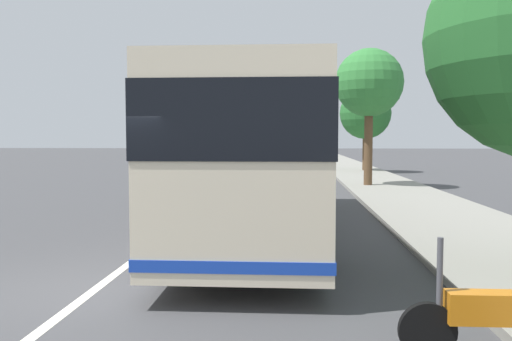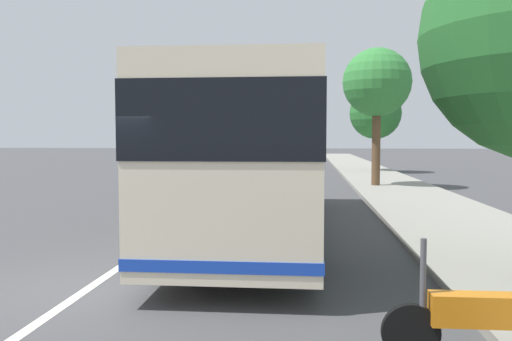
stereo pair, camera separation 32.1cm
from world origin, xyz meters
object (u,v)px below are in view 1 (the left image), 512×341
Objects in this scene: car_side_street at (238,153)px; car_oncoming at (222,160)px; car_behind_bus at (231,156)px; roadside_tree_far_block at (365,114)px; coach_bus at (259,150)px; motorcycle_angled at (501,317)px; roadside_tree_mid_block at (369,84)px.

car_oncoming is at bearing 5.18° from car_side_street.
roadside_tree_far_block is at bearing 47.37° from car_behind_bus.
motorcycle_angled is at bearing -158.84° from coach_bus.
motorcycle_angled is 0.45× the size of car_oncoming.
car_behind_bus is at bearing -80.13° from motorcycle_angled.
car_side_street is (48.40, 7.79, 0.28)m from motorcycle_angled.
car_side_street is at bearing 6.32° from coach_bus.
roadside_tree_far_block is at bearing 78.81° from car_oncoming.
roadside_tree_mid_block is at bearing -20.80° from coach_bus.
car_side_street is 8.49m from car_behind_bus.
roadside_tree_far_block is (-10.43, -10.12, 3.17)m from car_behind_bus.
car_oncoming is 1.02× the size of car_behind_bus.
roadside_tree_far_block is at bearing -6.83° from roadside_tree_mid_block.
coach_bus is 41.43m from car_side_street.
roadside_tree_far_block is (-1.47, -9.66, 3.11)m from car_oncoming.
car_side_street is at bearing 179.79° from car_oncoming.
car_behind_bus is 23.51m from roadside_tree_mid_block.
roadside_tree_mid_block reaches higher than coach_bus.
car_side_street is 0.81× the size of roadside_tree_far_block.
roadside_tree_mid_block is at bearing -94.73° from motorcycle_angled.
motorcycle_angled is at bearing 12.00° from car_side_street.
coach_bus is 6.04× the size of motorcycle_angled.
coach_bus reaches higher than car_oncoming.
car_oncoming is 8.97m from car_behind_bus.
car_behind_bus is at bearing -179.57° from car_oncoming.
car_oncoming is 15.51m from roadside_tree_mid_block.
coach_bus is at bearing -69.20° from motorcycle_angled.
roadside_tree_mid_block is at bearing 173.17° from roadside_tree_far_block.
car_oncoming is 1.01× the size of car_side_street.
car_oncoming is (23.68, 4.19, -1.22)m from coach_bus.
coach_bus is 2.22× the size of roadside_tree_far_block.
car_behind_bus is 0.80× the size of roadside_tree_far_block.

